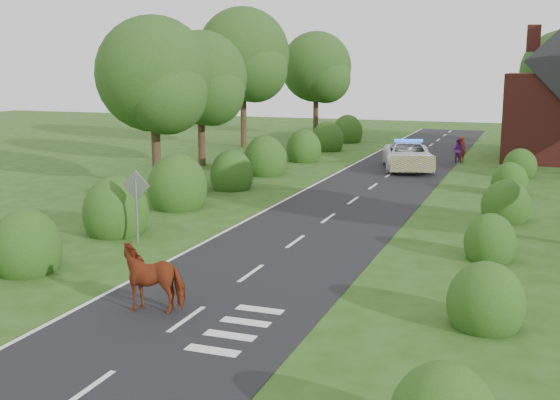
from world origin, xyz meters
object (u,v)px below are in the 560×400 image
at_px(road_sign, 136,196).
at_px(pedestrian_red, 461,149).
at_px(cow, 154,281).
at_px(police_van, 408,156).
at_px(pedestrian_purple, 458,150).

xyz_separation_m(road_sign, pedestrian_red, (8.08, 25.50, -0.87)).
xyz_separation_m(cow, pedestrian_red, (4.20, 31.03, 0.09)).
relative_size(cow, pedestrian_red, 1.25).
bearing_deg(pedestrian_red, police_van, 55.66).
height_order(cow, police_van, police_van).
xyz_separation_m(road_sign, pedestrian_purple, (7.99, 24.63, -0.88)).
bearing_deg(cow, police_van, 160.95).
height_order(police_van, pedestrian_purple, police_van).
bearing_deg(cow, road_sign, -160.29).
height_order(road_sign, cow, road_sign).
bearing_deg(police_van, road_sign, -120.11).
height_order(cow, pedestrian_purple, pedestrian_purple).
bearing_deg(pedestrian_red, pedestrian_purple, 76.45).
distance_m(cow, pedestrian_red, 31.32).
xyz_separation_m(police_van, pedestrian_red, (2.49, 4.98, -0.03)).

